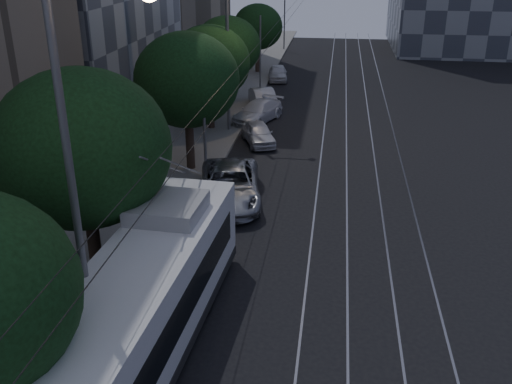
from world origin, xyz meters
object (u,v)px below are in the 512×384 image
object	(u,v)px
car_white_c	(264,99)
car_white_d	(278,73)
streetlamp_near	(85,160)
pickup_silver	(230,185)
car_white_a	(259,133)
streetlamp_far	(234,26)
car_white_b	(258,112)
trolleybus	(142,307)

from	to	relation	value
car_white_c	car_white_d	distance (m)	9.63
car_white_c	streetlamp_near	bearing A→B (deg)	-110.50
pickup_silver	car_white_d	size ratio (longest dim) A/B	1.52
car_white_a	car_white_c	size ratio (longest dim) A/B	0.87
streetlamp_far	car_white_a	bearing A→B (deg)	-50.03
car_white_b	car_white_c	bearing A→B (deg)	111.01
pickup_silver	streetlamp_near	bearing A→B (deg)	-105.07
car_white_a	car_white_c	xyz separation A→B (m)	(-0.74, 7.97, 0.07)
trolleybus	car_white_d	size ratio (longest dim) A/B	3.21
pickup_silver	streetlamp_far	size ratio (longest dim) A/B	0.54
car_white_a	streetlamp_far	xyz separation A→B (m)	(-1.79, 2.13, 5.95)
car_white_b	trolleybus	bearing A→B (deg)	-69.12
car_white_b	streetlamp_near	size ratio (longest dim) A/B	0.44
car_white_b	car_white_c	distance (m)	3.35
car_white_b	pickup_silver	bearing A→B (deg)	-67.13
pickup_silver	streetlamp_far	distance (m)	12.28
trolleybus	car_white_c	xyz separation A→B (m)	(-0.20, 27.76, -1.01)
car_white_a	car_white_d	distance (m)	17.62
car_white_a	car_white_d	bearing A→B (deg)	71.78
trolleybus	car_white_c	bearing A→B (deg)	93.47
pickup_silver	car_white_b	distance (m)	13.23
car_white_b	streetlamp_far	xyz separation A→B (m)	(-1.08, -2.50, 5.90)
car_white_c	streetlamp_near	xyz separation A→B (m)	(-0.48, -28.69, 5.70)
car_white_b	streetlamp_near	bearing A→B (deg)	-70.67
pickup_silver	streetlamp_far	xyz separation A→B (m)	(-1.63, 10.72, 5.76)
trolleybus	streetlamp_near	bearing A→B (deg)	-123.00
trolleybus	car_white_c	world-z (taller)	trolleybus
car_white_a	streetlamp_far	size ratio (longest dim) A/B	0.34
pickup_silver	car_white_b	bearing A→B (deg)	82.31
streetlamp_far	pickup_silver	bearing A→B (deg)	-81.36
car_white_a	streetlamp_far	bearing A→B (deg)	109.34
car_white_d	streetlamp_near	distance (m)	38.75
car_white_a	car_white_b	distance (m)	4.68
car_white_b	car_white_d	distance (m)	12.98
car_white_a	car_white_d	world-z (taller)	car_white_d
car_white_a	streetlamp_far	distance (m)	6.57
car_white_c	streetlamp_near	size ratio (longest dim) A/B	0.41
trolleybus	car_white_b	bearing A→B (deg)	93.45
car_white_d	car_white_a	bearing A→B (deg)	-94.66
car_white_d	car_white_b	bearing A→B (deg)	-96.93
car_white_a	pickup_silver	bearing A→B (deg)	-111.68
streetlamp_far	car_white_b	bearing A→B (deg)	66.65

